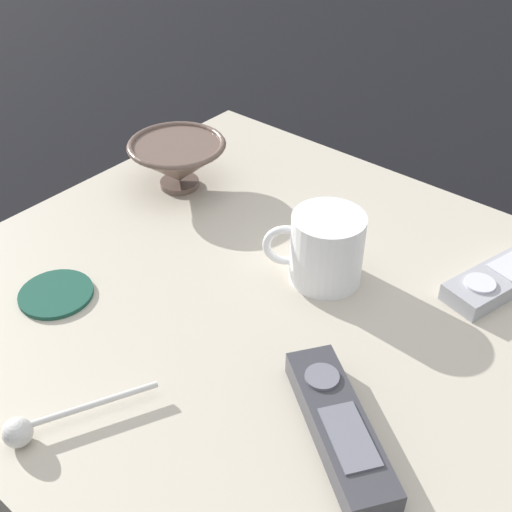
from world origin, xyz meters
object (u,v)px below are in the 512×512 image
tv_remote_far (503,277)px  drink_coaster (56,294)px  teaspoon (33,427)px  coffee_mug (325,248)px  tv_remote_near (339,426)px  cereal_bowl (178,161)px

tv_remote_far → drink_coaster: bearing=42.1°
teaspoon → tv_remote_far: bearing=-116.2°
tv_remote_far → coffee_mug: bearing=36.2°
tv_remote_near → tv_remote_far: (-0.02, -0.28, -0.00)m
cereal_bowl → tv_remote_far: size_ratio=0.83×
tv_remote_near → drink_coaster: tv_remote_near is taller
tv_remote_far → tv_remote_near: bearing=85.0°
coffee_mug → drink_coaster: bearing=46.1°
teaspoon → drink_coaster: (0.14, -0.12, -0.01)m
tv_remote_near → cereal_bowl: bearing=-27.0°
coffee_mug → drink_coaster: size_ratio=1.24×
coffee_mug → tv_remote_near: size_ratio=0.62×
teaspoon → tv_remote_near: 0.26m
cereal_bowl → teaspoon: size_ratio=1.03×
coffee_mug → teaspoon: coffee_mug is taller
cereal_bowl → tv_remote_far: 0.43m
cereal_bowl → teaspoon: (-0.20, 0.37, -0.03)m
teaspoon → tv_remote_far: 0.51m
coffee_mug → cereal_bowl: bearing=-7.8°
coffee_mug → teaspoon: bearing=79.3°
cereal_bowl → coffee_mug: (-0.27, 0.04, 0.00)m
coffee_mug → tv_remote_near: coffee_mug is taller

